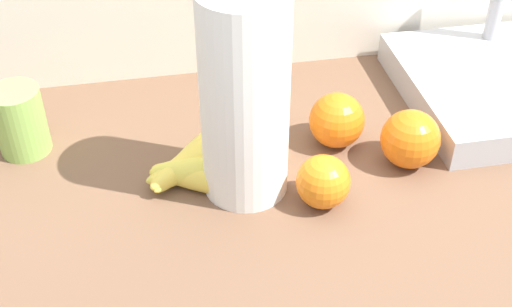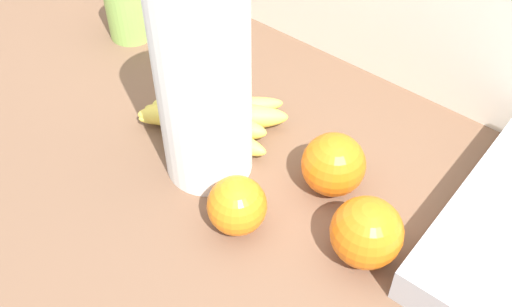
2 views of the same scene
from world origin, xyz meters
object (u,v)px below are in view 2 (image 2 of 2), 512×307
object	(u,v)px
banana_bunch	(200,125)
orange_back_right	(237,206)
paper_towel_roll	(203,80)
orange_back_left	(333,165)
mug	(128,8)
orange_far_right	(367,233)

from	to	relation	value
banana_bunch	orange_back_right	xyz separation A→B (m)	(0.14, -0.09, 0.02)
orange_back_right	paper_towel_roll	xyz separation A→B (m)	(-0.09, 0.05, 0.11)
orange_back_left	orange_back_right	distance (m)	0.13
paper_towel_roll	banana_bunch	bearing A→B (deg)	144.14
banana_bunch	orange_back_left	size ratio (longest dim) A/B	2.60
banana_bunch	mug	bearing A→B (deg)	157.45
orange_back_left	mug	distance (m)	0.45
banana_bunch	orange_back_left	bearing A→B (deg)	10.35
orange_back_left	paper_towel_roll	size ratio (longest dim) A/B	0.26
paper_towel_roll	mug	bearing A→B (deg)	155.12
mug	orange_back_right	bearing A→B (deg)	-26.01
banana_bunch	orange_back_right	distance (m)	0.17
orange_far_right	paper_towel_roll	distance (m)	0.25
mug	paper_towel_roll	bearing A→B (deg)	-24.88
orange_back_left	orange_far_right	bearing A→B (deg)	-36.22
orange_back_right	paper_towel_roll	world-z (taller)	paper_towel_roll
orange_back_left	banana_bunch	bearing A→B (deg)	-169.65
banana_bunch	paper_towel_roll	distance (m)	0.14
mug	banana_bunch	bearing A→B (deg)	-22.55
orange_far_right	orange_back_right	distance (m)	0.15
orange_far_right	paper_towel_roll	bearing A→B (deg)	-178.61
orange_far_right	mug	size ratio (longest dim) A/B	0.83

